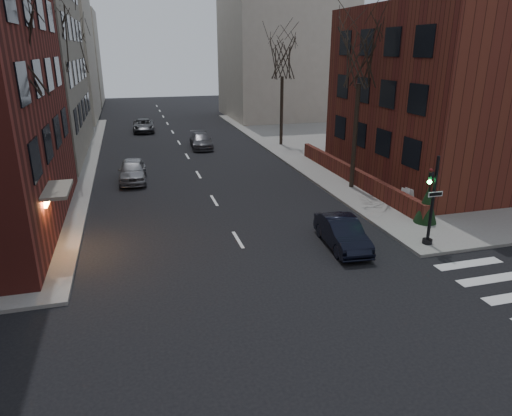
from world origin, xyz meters
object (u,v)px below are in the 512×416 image
(tree_left_c, at_px, (73,53))
(car_lane_gray, at_px, (201,141))
(tree_right_a, at_px, (361,55))
(parked_sedan, at_px, (342,233))
(streetlamp_near, at_px, (62,123))
(sandwich_board, at_px, (407,197))
(evergreen_shrub, at_px, (427,205))
(streetlamp_far, at_px, (86,93))
(tree_left_b, at_px, (49,40))
(car_lane_silver, at_px, (132,170))
(tree_right_b, at_px, (282,58))
(tree_left_a, at_px, (6,47))
(traffic_signal, at_px, (431,206))
(car_lane_far, at_px, (144,125))

(tree_left_c, height_order, car_lane_gray, tree_left_c)
(tree_right_a, height_order, car_lane_gray, tree_right_a)
(car_lane_gray, bearing_deg, parked_sedan, -80.33)
(tree_left_c, relative_size, car_lane_gray, 2.18)
(streetlamp_near, bearing_deg, tree_right_a, -13.24)
(sandwich_board, xyz_separation_m, evergreen_shrub, (-0.54, -2.52, 0.44))
(car_lane_gray, bearing_deg, streetlamp_far, 140.74)
(tree_left_b, xyz_separation_m, car_lane_silver, (4.35, -2.49, -8.17))
(streetlamp_far, distance_m, sandwich_board, 33.74)
(tree_right_b, bearing_deg, tree_left_c, 155.56)
(tree_left_c, distance_m, tree_right_a, 28.17)
(streetlamp_near, relative_size, parked_sedan, 1.56)
(tree_left_a, relative_size, sandwich_board, 10.30)
(car_lane_silver, distance_m, evergreen_shrub, 18.52)
(car_lane_silver, height_order, evergreen_shrub, evergreen_shrub)
(tree_left_c, bearing_deg, tree_left_a, -90.00)
(tree_left_c, bearing_deg, evergreen_shrub, -57.47)
(streetlamp_near, height_order, evergreen_shrub, streetlamp_near)
(traffic_signal, bearing_deg, parked_sedan, 164.58)
(streetlamp_far, relative_size, evergreen_shrub, 3.36)
(tree_right_b, relative_size, parked_sedan, 2.28)
(tree_left_b, bearing_deg, evergreen_shrub, -38.75)
(tree_right_a, distance_m, car_lane_silver, 16.10)
(tree_left_c, height_order, streetlamp_far, tree_left_c)
(tree_right_a, height_order, tree_right_b, tree_right_a)
(traffic_signal, distance_m, car_lane_gray, 24.86)
(streetlamp_far, xyz_separation_m, parked_sedan, (12.49, -32.00, -3.57))
(tree_left_b, xyz_separation_m, streetlamp_near, (0.60, -4.00, -4.68))
(tree_right_a, distance_m, sandwich_board, 8.56)
(streetlamp_near, distance_m, car_lane_far, 22.01)
(parked_sedan, relative_size, car_lane_silver, 0.93)
(tree_left_b, xyz_separation_m, tree_left_c, (0.00, 14.00, -0.88))
(traffic_signal, bearing_deg, evergreen_shrub, 56.22)
(tree_left_b, height_order, sandwich_board, tree_left_b)
(streetlamp_near, height_order, parked_sedan, streetlamp_near)
(parked_sedan, height_order, evergreen_shrub, evergreen_shrub)
(tree_left_c, distance_m, car_lane_gray, 14.58)
(tree_left_c, height_order, parked_sedan, tree_left_c)
(parked_sedan, bearing_deg, car_lane_gray, 101.20)
(tree_right_a, relative_size, car_lane_far, 2.07)
(tree_right_b, relative_size, car_lane_far, 1.95)
(tree_left_a, distance_m, streetlamp_near, 9.07)
(car_lane_silver, bearing_deg, parked_sedan, -54.55)
(traffic_signal, xyz_separation_m, parked_sedan, (-3.64, 1.01, -1.24))
(tree_left_a, bearing_deg, car_lane_silver, 65.42)
(tree_left_b, height_order, tree_right_b, tree_left_b)
(traffic_signal, xyz_separation_m, streetlamp_near, (-16.14, 13.01, 2.33))
(traffic_signal, distance_m, tree_right_b, 23.71)
(traffic_signal, distance_m, streetlamp_far, 36.81)
(traffic_signal, height_order, tree_left_a, tree_left_a)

